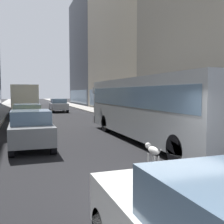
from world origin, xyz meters
The scene contains 13 objects.
ground_plane centered at (0.00, 35.00, 0.00)m, with size 120.00×120.00×0.00m, color black.
sidewalk_left centered at (-5.70, 35.00, 0.07)m, with size 2.40×110.00×0.15m, color gray.
sidewalk_right centered at (5.70, 35.00, 0.07)m, with size 2.40×110.00×0.15m, color #9E9991.
building_right_far centered at (11.90, 44.20, 10.24)m, with size 9.54×16.28×20.49m.
transit_bus centered at (2.80, 6.18, 1.78)m, with size 2.78×11.53×3.05m.
car_black_suv centered at (-2.80, 44.73, 0.82)m, with size 1.72×3.99×1.62m.
car_yellow_taxi centered at (-2.80, 12.73, 0.82)m, with size 1.81×4.67×1.62m.
car_silver_sedan centered at (1.20, 27.07, 0.82)m, with size 1.90×3.90×1.62m.
car_red_coupe centered at (-2.80, 34.66, 0.82)m, with size 1.70×4.58×1.62m.
car_grey_wagon centered at (-2.80, 6.37, 0.82)m, with size 1.73×4.02×1.62m.
box_truck centered at (-2.80, 22.02, 1.67)m, with size 2.30×7.50×3.05m.
dalmatian_dog centered at (0.77, 2.05, 0.51)m, with size 0.22×0.96×0.72m.
pedestrian_with_handbag centered at (5.98, 9.17, 1.01)m, with size 0.45×0.34×1.69m.
Camera 1 is at (-3.21, -5.41, 2.38)m, focal length 42.44 mm.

